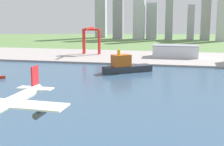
# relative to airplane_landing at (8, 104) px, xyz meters

# --- Properties ---
(ground_plane) EXTENTS (2400.00, 2400.00, 0.00)m
(ground_plane) POSITION_rel_airplane_landing_xyz_m (-11.68, 224.06, -45.69)
(ground_plane) COLOR #5C7F46
(water_bay) EXTENTS (840.00, 360.00, 0.15)m
(water_bay) POSITION_rel_airplane_landing_xyz_m (-11.68, 164.06, -45.61)
(water_bay) COLOR #385675
(water_bay) RESTS_ON ground
(industrial_pier) EXTENTS (840.00, 140.00, 2.50)m
(industrial_pier) POSITION_rel_airplane_landing_xyz_m (-11.68, 414.06, -44.44)
(industrial_pier) COLOR #A29A97
(industrial_pier) RESTS_ON ground
(airplane_landing) EXTENTS (34.05, 40.98, 11.72)m
(airplane_landing) POSITION_rel_airplane_landing_xyz_m (0.00, 0.00, 0.00)
(airplane_landing) COLOR white
(container_barge) EXTENTS (57.02, 45.99, 26.98)m
(container_barge) POSITION_rel_airplane_landing_xyz_m (-13.98, 293.82, -37.96)
(container_barge) COLOR #2D3338
(container_barge) RESTS_ON water_bay
(port_crane_red) EXTENTS (27.59, 43.77, 43.00)m
(port_crane_red) POSITION_rel_airplane_landing_xyz_m (-90.21, 424.80, -11.97)
(port_crane_red) COLOR red
(port_crane_red) RESTS_ON industrial_pier
(warehouse_main) EXTENTS (67.50, 31.39, 17.96)m
(warehouse_main) POSITION_rel_airplane_landing_xyz_m (41.73, 419.87, -34.18)
(warehouse_main) COLOR silver
(warehouse_main) RESTS_ON industrial_pier
(distant_skyline) EXTENTS (318.94, 67.09, 150.78)m
(distant_skyline) POSITION_rel_airplane_landing_xyz_m (-17.24, 745.21, 15.08)
(distant_skyline) COLOR #ABACB3
(distant_skyline) RESTS_ON ground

